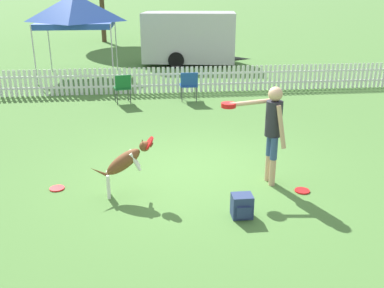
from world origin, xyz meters
The scene contains 11 objects.
ground_plane centered at (0.00, 0.00, 0.00)m, with size 240.00×240.00×0.00m, color #4C7A38.
handler_person centered at (1.15, -0.58, 1.09)m, with size 1.05×0.60×1.72m.
leaping_dog centered at (-1.29, -0.78, 0.61)m, with size 1.06×0.32×1.00m.
frisbee_near_handler centered at (1.65, -1.00, 0.01)m, with size 0.25×0.25×0.02m.
frisbee_near_dog centered at (-2.50, -0.43, 0.01)m, with size 0.25×0.25×0.02m.
backpack_on_grass centered at (0.44, -1.71, 0.18)m, with size 0.31×0.29×0.36m.
picket_fence centered at (0.00, 6.47, 0.42)m, with size 18.67×0.04×0.84m.
folding_chair_blue_left centered at (-1.57, 5.23, 0.53)m, with size 0.55×0.57×0.88m.
folding_chair_center centered at (0.40, 5.33, 0.53)m, with size 0.52×0.54×0.89m.
canopy_tent_main centered at (-3.35, 9.54, 2.45)m, with size 2.71×2.71×3.04m.
equipment_trailer centered at (1.13, 11.92, 1.19)m, with size 4.89×2.82×2.24m.
Camera 1 is at (-0.95, -7.26, 3.25)m, focal length 40.00 mm.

